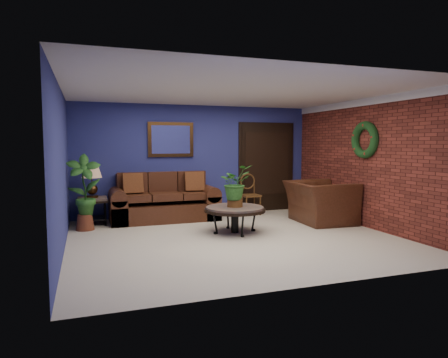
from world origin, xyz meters
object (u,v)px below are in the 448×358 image
object	(u,v)px
sofa	(164,204)
side_chair	(249,191)
end_table	(93,204)
table_lamp	(92,177)
coffee_table	(235,210)
armchair	(320,202)

from	to	relation	value
sofa	side_chair	size ratio (longest dim) A/B	2.39
end_table	table_lamp	size ratio (longest dim) A/B	0.91
side_chair	table_lamp	bearing A→B (deg)	-179.36
end_table	table_lamp	world-z (taller)	table_lamp
side_chair	end_table	bearing A→B (deg)	-179.36
coffee_table	end_table	xyz separation A→B (m)	(-2.45, 1.66, -0.01)
end_table	armchair	xyz separation A→B (m)	(4.45, -1.34, 0.01)
sofa	end_table	distance (m)	1.46
table_lamp	armchair	bearing A→B (deg)	-16.70
end_table	side_chair	world-z (taller)	side_chair
coffee_table	sofa	bearing A→B (deg)	120.39
sofa	armchair	distance (m)	3.30
sofa	table_lamp	bearing A→B (deg)	-178.62
coffee_table	side_chair	bearing A→B (deg)	59.68
sofa	armchair	bearing A→B (deg)	-24.58
armchair	side_chair	bearing A→B (deg)	38.08
armchair	end_table	bearing A→B (deg)	76.12
table_lamp	armchair	world-z (taller)	table_lamp
end_table	side_chair	size ratio (longest dim) A/B	0.63
coffee_table	end_table	bearing A→B (deg)	145.89
end_table	side_chair	distance (m)	3.46
sofa	coffee_table	world-z (taller)	sofa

